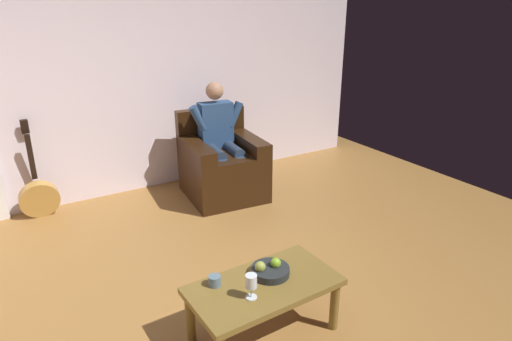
{
  "coord_description": "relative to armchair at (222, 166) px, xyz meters",
  "views": [
    {
      "loc": [
        1.19,
        2.07,
        2.04
      ],
      "look_at": [
        -0.58,
        -0.83,
        0.73
      ],
      "focal_mm": 30.79,
      "sensor_mm": 36.0,
      "label": 1
    }
  ],
  "objects": [
    {
      "name": "guitar",
      "position": [
        1.82,
        -0.47,
        -0.11
      ],
      "size": [
        0.38,
        0.23,
        0.99
      ],
      "color": "#B9883E",
      "rests_on": "ground"
    },
    {
      "name": "wine_glass_near",
      "position": [
        0.94,
        2.21,
        0.16
      ],
      "size": [
        0.07,
        0.07,
        0.16
      ],
      "color": "silver",
      "rests_on": "coffee_table"
    },
    {
      "name": "person_seated",
      "position": [
        -0.0,
        -0.02,
        0.33
      ],
      "size": [
        0.63,
        0.61,
        1.24
      ],
      "rotation": [
        0.0,
        0.0,
        -0.1
      ],
      "color": "navy",
      "rests_on": "ground"
    },
    {
      "name": "candle_jar",
      "position": [
        1.07,
        1.99,
        0.09
      ],
      "size": [
        0.08,
        0.08,
        0.07
      ],
      "primitive_type": "cylinder",
      "color": "slate",
      "rests_on": "coffee_table"
    },
    {
      "name": "wall_back",
      "position": [
        0.86,
        -0.68,
        1.0
      ],
      "size": [
        6.24,
        0.06,
        2.67
      ],
      "primitive_type": "cube",
      "color": "silver",
      "rests_on": "ground"
    },
    {
      "name": "coffee_table",
      "position": [
        0.8,
        2.13,
        -0.0
      ],
      "size": [
        0.96,
        0.53,
        0.39
      ],
      "rotation": [
        0.0,
        0.0,
        0.03
      ],
      "color": "brown",
      "rests_on": "ground"
    },
    {
      "name": "fruit_bowl",
      "position": [
        0.72,
        2.07,
        0.09
      ],
      "size": [
        0.25,
        0.25,
        0.11
      ],
      "color": "#232729",
      "rests_on": "coffee_table"
    },
    {
      "name": "ground_plane",
      "position": [
        0.86,
        2.0,
        -0.33
      ],
      "size": [
        7.01,
        7.01,
        0.0
      ],
      "primitive_type": "plane",
      "color": "olive"
    },
    {
      "name": "armchair",
      "position": [
        0.0,
        0.0,
        0.0
      ],
      "size": [
        0.86,
        0.91,
        0.92
      ],
      "rotation": [
        0.0,
        0.0,
        -0.1
      ],
      "color": "black",
      "rests_on": "ground"
    }
  ]
}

